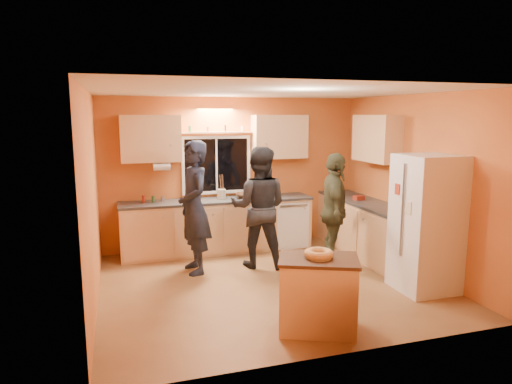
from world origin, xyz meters
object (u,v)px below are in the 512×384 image
object	(u,v)px
person_right	(334,211)
person_left	(194,207)
island	(318,294)
person_center	(259,207)
refrigerator	(427,224)

from	to	relation	value
person_right	person_left	bearing A→B (deg)	99.02
island	person_right	bearing A→B (deg)	82.63
person_center	person_right	world-z (taller)	person_center
person_center	person_right	distance (m)	1.14
island	person_left	distance (m)	2.50
island	person_center	world-z (taller)	person_center
refrigerator	person_right	distance (m)	1.38
island	refrigerator	bearing A→B (deg)	43.25
person_left	person_center	distance (m)	0.98
person_left	person_right	size ratio (longest dim) A/B	1.11
island	person_center	distance (m)	2.28
island	person_center	size ratio (longest dim) A/B	0.54
person_left	person_right	bearing A→B (deg)	72.36
island	person_left	world-z (taller)	person_left
refrigerator	person_left	size ratio (longest dim) A/B	0.93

